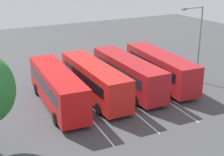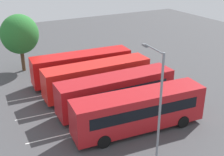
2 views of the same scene
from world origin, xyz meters
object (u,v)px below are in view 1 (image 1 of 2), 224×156
object	(u,v)px
bus_center_left	(127,73)
pedestrian	(56,71)
bus_far_left	(160,68)
bus_center_right	(94,80)
bus_far_right	(57,87)
street_lamp	(198,40)

from	to	relation	value
bus_center_left	pedestrian	world-z (taller)	bus_center_left
bus_far_left	pedestrian	xyz separation A→B (m)	(6.73, 9.06, -0.90)
bus_center_right	bus_far_right	bearing A→B (deg)	93.31
street_lamp	bus_far_left	bearing A→B (deg)	-12.46
bus_far_right	pedestrian	world-z (taller)	bus_far_right
bus_center_left	street_lamp	size ratio (longest dim) A/B	1.39
bus_far_right	bus_far_left	bearing A→B (deg)	-85.31
bus_far_left	bus_far_right	distance (m)	11.30
bus_center_left	bus_far_right	bearing A→B (deg)	93.47
pedestrian	bus_center_left	bearing A→B (deg)	37.28
bus_center_left	pedestrian	xyz separation A→B (m)	(6.66, 5.16, -0.90)
street_lamp	pedestrian	bearing A→B (deg)	-26.91
bus_far_left	bus_far_right	size ratio (longest dim) A/B	1.00
bus_center_left	bus_far_right	xyz separation A→B (m)	(-0.26, 7.40, 0.00)
bus_far_right	bus_center_left	bearing A→B (deg)	-84.27
bus_center_right	bus_center_left	bearing A→B (deg)	-86.87
bus_center_right	pedestrian	world-z (taller)	bus_center_right
bus_far_right	pedestrian	xyz separation A→B (m)	(6.92, -2.24, -0.90)
bus_center_left	bus_center_right	xyz separation A→B (m)	(-0.13, 3.73, 0.00)
pedestrian	bus_center_right	bearing A→B (deg)	11.36
bus_center_right	street_lamp	xyz separation A→B (m)	(-1.11, -11.42, 2.78)
bus_center_left	street_lamp	xyz separation A→B (m)	(-1.23, -7.69, 2.78)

